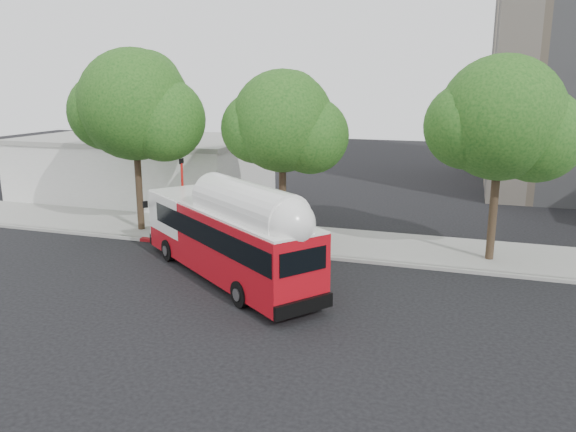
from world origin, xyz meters
The scene contains 10 objects.
ground centered at (0.00, 0.00, 0.00)m, with size 120.00×120.00×0.00m, color black.
sidewalk centered at (0.00, 6.50, 0.07)m, with size 60.00×5.00×0.15m, color gray.
curb_strip centered at (0.00, 3.90, 0.07)m, with size 60.00×0.30×0.15m, color gray.
red_curb_segment centered at (-3.00, 3.90, 0.08)m, with size 10.00×0.32×0.16m, color maroon.
street_tree_left centered at (-8.53, 5.56, 6.60)m, with size 6.67×5.80×9.74m.
street_tree_mid centered at (-0.59, 6.06, 5.91)m, with size 5.75×5.00×8.62m.
street_tree_right centered at (9.44, 5.86, 6.26)m, with size 6.21×5.40×9.18m.
low_commercial_bldg centered at (-14.00, 14.00, 2.15)m, with size 16.20×10.20×4.25m.
transit_bus centered at (-1.42, 0.06, 1.62)m, with size 10.52×8.70×3.46m.
signal_pole centered at (-5.72, 4.32, 2.21)m, with size 0.12×0.41×4.30m.
Camera 1 is at (7.90, -20.23, 7.97)m, focal length 35.00 mm.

